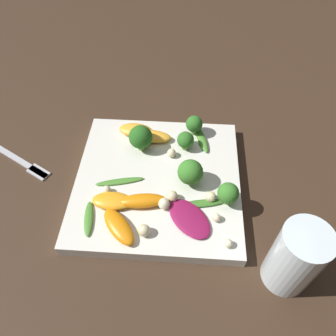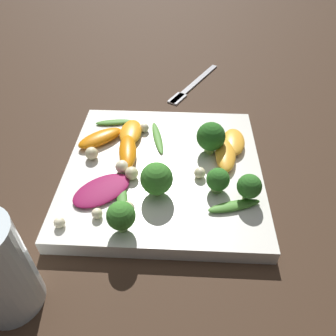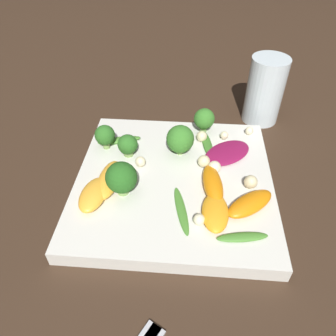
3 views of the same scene
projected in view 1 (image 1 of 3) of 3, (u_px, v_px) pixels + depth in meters
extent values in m
plane|color=#382619|center=(158.00, 186.00, 0.57)|extent=(2.40, 2.40, 0.00)
cube|color=silver|center=(158.00, 182.00, 0.57)|extent=(0.28, 0.28, 0.02)
cylinder|color=silver|center=(295.00, 258.00, 0.43)|extent=(0.06, 0.06, 0.12)
cube|color=#B2B2B7|center=(11.00, 155.00, 0.61)|extent=(0.10, 0.17, 0.01)
cube|color=#B2B2B7|center=(38.00, 172.00, 0.59)|extent=(0.04, 0.05, 0.01)
ellipsoid|color=maroon|center=(189.00, 219.00, 0.50)|extent=(0.09, 0.09, 0.01)
ellipsoid|color=orange|center=(119.00, 227.00, 0.49)|extent=(0.08, 0.07, 0.02)
ellipsoid|color=#FCAD33|center=(136.00, 130.00, 0.62)|extent=(0.04, 0.07, 0.02)
ellipsoid|color=orange|center=(112.00, 201.00, 0.52)|extent=(0.03, 0.07, 0.01)
ellipsoid|color=#FCAD33|center=(151.00, 136.00, 0.61)|extent=(0.03, 0.08, 0.02)
ellipsoid|color=orange|center=(142.00, 201.00, 0.52)|extent=(0.04, 0.08, 0.02)
cylinder|color=#84AD5B|center=(190.00, 179.00, 0.55)|extent=(0.01, 0.01, 0.02)
sphere|color=#387A28|center=(190.00, 172.00, 0.53)|extent=(0.04, 0.04, 0.04)
cylinder|color=#7A9E51|center=(194.00, 130.00, 0.62)|extent=(0.01, 0.01, 0.02)
sphere|color=#2D6B23|center=(194.00, 124.00, 0.61)|extent=(0.03, 0.03, 0.03)
cylinder|color=#7A9E51|center=(185.00, 145.00, 0.60)|extent=(0.02, 0.02, 0.01)
sphere|color=#2D6B23|center=(186.00, 140.00, 0.59)|extent=(0.03, 0.03, 0.03)
cylinder|color=#84AD5B|center=(227.00, 199.00, 0.52)|extent=(0.01, 0.01, 0.02)
sphere|color=#387A28|center=(228.00, 193.00, 0.51)|extent=(0.03, 0.03, 0.03)
cylinder|color=#84AD5B|center=(141.00, 145.00, 0.59)|extent=(0.02, 0.02, 0.02)
sphere|color=#26601E|center=(141.00, 137.00, 0.58)|extent=(0.04, 0.04, 0.04)
ellipsoid|color=#47842D|center=(201.00, 139.00, 0.61)|extent=(0.07, 0.03, 0.01)
ellipsoid|color=#47842D|center=(120.00, 181.00, 0.55)|extent=(0.03, 0.08, 0.00)
ellipsoid|color=#47842D|center=(89.00, 219.00, 0.50)|extent=(0.06, 0.02, 0.01)
ellipsoid|color=#3D7528|center=(202.00, 203.00, 0.52)|extent=(0.03, 0.07, 0.01)
sphere|color=beige|center=(171.00, 153.00, 0.58)|extent=(0.02, 0.02, 0.02)
sphere|color=beige|center=(211.00, 197.00, 0.52)|extent=(0.02, 0.02, 0.02)
sphere|color=beige|center=(216.00, 218.00, 0.50)|extent=(0.01, 0.01, 0.01)
sphere|color=beige|center=(144.00, 230.00, 0.48)|extent=(0.02, 0.02, 0.02)
sphere|color=beige|center=(164.00, 204.00, 0.51)|extent=(0.02, 0.02, 0.02)
sphere|color=beige|center=(106.00, 190.00, 0.53)|extent=(0.01, 0.01, 0.01)
sphere|color=beige|center=(228.00, 243.00, 0.47)|extent=(0.01, 0.01, 0.01)
sphere|color=beige|center=(172.00, 196.00, 0.52)|extent=(0.02, 0.02, 0.02)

